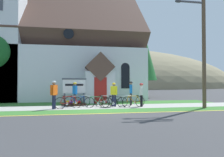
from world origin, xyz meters
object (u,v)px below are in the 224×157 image
church_sign (74,87)px  bicycle_yellow (115,102)px  cyclist_in_blue_jersey (54,92)px  utility_pole (202,30)px  cyclist_in_green_jersey (75,92)px  cyclist_in_orange_jersey (114,93)px  bicycle_green (134,101)px  roadside_conifer (143,55)px  bicycle_silver (77,101)px  bicycle_white (97,102)px  cyclist_in_red_jersey (131,91)px  bicycle_orange (105,101)px  cyclist_in_yellow_jersey (141,93)px  bicycle_red (68,102)px

church_sign → bicycle_yellow: 3.88m
cyclist_in_blue_jersey → utility_pole: utility_pole is taller
cyclist_in_green_jersey → utility_pole: bearing=-17.9°
bicycle_yellow → cyclist_in_orange_jersey: (0.06, 0.60, 0.59)m
bicycle_green → roadside_conifer: bearing=67.1°
bicycle_yellow → cyclist_in_blue_jersey: bearing=-178.5°
bicycle_silver → cyclist_in_green_jersey: bearing=105.8°
bicycle_white → cyclist_in_orange_jersey: size_ratio=1.02×
church_sign → cyclist_in_green_jersey: 1.18m
bicycle_silver → cyclist_in_green_jersey: size_ratio=1.07×
roadside_conifer → cyclist_in_blue_jersey: bearing=-135.6°
cyclist_in_red_jersey → cyclist_in_blue_jersey: cyclist_in_blue_jersey is taller
bicycle_white → bicycle_yellow: bicycle_yellow is taller
cyclist_in_orange_jersey → utility_pole: size_ratio=0.18×
church_sign → cyclist_in_orange_jersey: bearing=-36.9°
cyclist_in_green_jersey → bicycle_orange: bearing=-12.2°
bicycle_green → cyclist_in_orange_jersey: 1.49m
bicycle_yellow → roadside_conifer: roadside_conifer is taller
bicycle_green → roadside_conifer: roadside_conifer is taller
cyclist_in_yellow_jersey → bicycle_white: bearing=-179.8°
roadside_conifer → cyclist_in_red_jersey: bearing=-115.4°
utility_pole → bicycle_silver: bearing=165.5°
bicycle_orange → utility_pole: size_ratio=0.18×
cyclist_in_green_jersey → roadside_conifer: bearing=42.9°
cyclist_in_orange_jersey → cyclist_in_blue_jersey: 4.01m
cyclist_in_red_jersey → cyclist_in_orange_jersey: (-1.42, -0.75, -0.08)m
bicycle_yellow → utility_pole: utility_pole is taller
bicycle_white → roadside_conifer: (6.03, 8.24, 4.41)m
bicycle_red → roadside_conifer: 12.29m
bicycle_yellow → bicycle_silver: (-2.45, 0.94, 0.00)m
bicycle_silver → roadside_conifer: (7.32, 7.55, 4.40)m
bicycle_yellow → bicycle_orange: bearing=114.0°
cyclist_in_red_jersey → utility_pole: bearing=-30.8°
bicycle_green → cyclist_in_orange_jersey: (-1.28, 0.49, 0.58)m
bicycle_white → roadside_conifer: bearing=53.8°
church_sign → cyclist_in_red_jersey: size_ratio=1.14×
bicycle_orange → bicycle_silver: 1.99m
bicycle_red → bicycle_green: size_ratio=1.02×
bicycle_orange → bicycle_yellow: size_ratio=0.96×
cyclist_in_green_jersey → cyclist_in_yellow_jersey: size_ratio=1.04×
bicycle_white → cyclist_in_blue_jersey: 2.84m
bicycle_white → bicycle_red: (-1.86, -0.10, 0.02)m
bicycle_green → roadside_conifer: size_ratio=0.22×
cyclist_in_blue_jersey → roadside_conifer: bearing=44.4°
cyclist_in_green_jersey → roadside_conifer: (7.49, 6.97, 3.79)m
bicycle_silver → cyclist_in_yellow_jersey: cyclist_in_yellow_jersey is taller
bicycle_red → bicycle_orange: size_ratio=1.03×
cyclist_in_orange_jersey → roadside_conifer: (4.81, 7.89, 3.81)m
utility_pole → bicycle_yellow: bearing=168.4°
utility_pole → roadside_conifer: bearing=94.8°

